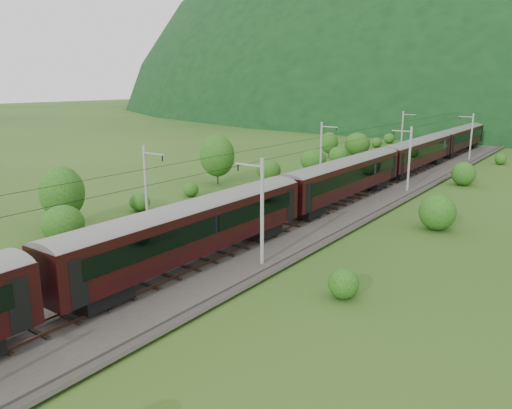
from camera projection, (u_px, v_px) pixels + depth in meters
The scene contains 14 objects.
ground at pixel (201, 251), 41.20m from camera, with size 600.00×600.00×0.00m, color #234B17.
railbed at pixel (268, 223), 49.06m from camera, with size 14.00×220.00×0.30m, color #38332D.
track_left at pixel (249, 217), 50.37m from camera, with size 2.40×220.00×0.27m.
track_right at pixel (289, 224), 47.65m from camera, with size 2.40×220.00×0.27m.
catenary_left at pixel (321, 150), 68.85m from camera, with size 2.54×192.28×8.00m.
catenary_right at pixel (409, 157), 61.93m from camera, with size 2.54×192.28×8.00m.
overhead_wires at pixel (269, 152), 47.40m from camera, with size 4.83×198.00×0.03m.
mountain_ridge at pixel (360, 102), 345.89m from camera, with size 336.00×280.00×132.00m, color black.
train at pixel (343, 172), 55.76m from camera, with size 3.28×182.76×5.72m.
hazard_post_near at pixel (399, 163), 78.88m from camera, with size 0.17×0.17×1.59m, color red.
hazard_post_far at pixel (355, 183), 63.49m from camera, with size 0.17×0.17×1.58m, color red.
signal at pixel (369, 162), 76.39m from camera, with size 0.26×0.26×2.37m.
vegetation_left at pixel (209, 174), 62.08m from camera, with size 10.15×149.22×6.77m.
vegetation_right at pixel (353, 250), 37.31m from camera, with size 7.70×106.93×3.09m.
Camera 1 is at (26.49, -29.10, 13.61)m, focal length 35.00 mm.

